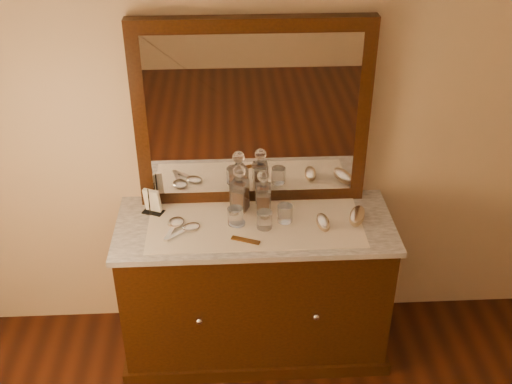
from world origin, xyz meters
TOP-DOWN VIEW (x-y plane):
  - dresser_cabinet at (0.00, 1.96)m, footprint 1.40×0.55m
  - dresser_plinth at (0.00, 1.96)m, footprint 1.46×0.59m
  - knob_left at (-0.30, 1.67)m, footprint 0.04×0.04m
  - knob_right at (0.30, 1.67)m, footprint 0.04×0.04m
  - marble_top at (0.00, 1.96)m, footprint 1.44×0.59m
  - mirror_frame at (0.00, 2.20)m, footprint 1.20×0.08m
  - mirror_glass at (0.00, 2.17)m, footprint 1.06×0.01m
  - lace_runner at (0.00, 1.94)m, footprint 1.10×0.45m
  - pin_dish at (-0.09, 1.94)m, footprint 0.09×0.09m
  - comb at (-0.05, 1.80)m, footprint 0.15×0.08m
  - napkin_rack at (-0.53, 2.08)m, footprint 0.13×0.10m
  - decanter_left at (-0.07, 2.08)m, footprint 0.11×0.11m
  - decanter_right at (0.05, 2.04)m, footprint 0.08×0.08m
  - brush_near at (0.35, 1.91)m, footprint 0.07×0.15m
  - brush_far at (0.53, 1.95)m, footprint 0.13×0.19m
  - hand_mirror_outer at (-0.41, 1.95)m, footprint 0.11×0.22m
  - hand_mirror_inner at (-0.34, 1.91)m, footprint 0.19×0.17m
  - tumblers at (0.03, 1.94)m, footprint 0.34×0.13m

SIDE VIEW (x-z plane):
  - dresser_plinth at x=0.00m, z-range 0.00..0.08m
  - dresser_cabinet at x=0.00m, z-range 0.00..0.82m
  - knob_left at x=-0.30m, z-range 0.43..0.47m
  - knob_right at x=0.30m, z-range 0.43..0.47m
  - marble_top at x=0.00m, z-range 0.82..0.85m
  - lace_runner at x=0.00m, z-range 0.85..0.85m
  - comb at x=-0.05m, z-range 0.85..0.86m
  - pin_dish at x=-0.09m, z-range 0.85..0.87m
  - hand_mirror_inner at x=-0.34m, z-range 0.85..0.87m
  - hand_mirror_outer at x=-0.41m, z-range 0.85..0.87m
  - brush_near at x=0.35m, z-range 0.85..0.89m
  - brush_far at x=0.53m, z-range 0.85..0.90m
  - tumblers at x=0.03m, z-range 0.85..0.95m
  - napkin_rack at x=-0.53m, z-range 0.83..1.00m
  - decanter_right at x=0.05m, z-range 0.82..1.08m
  - decanter_left at x=-0.07m, z-range 0.82..1.09m
  - mirror_frame at x=0.00m, z-range 0.85..1.85m
  - mirror_glass at x=0.00m, z-range 0.92..1.78m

